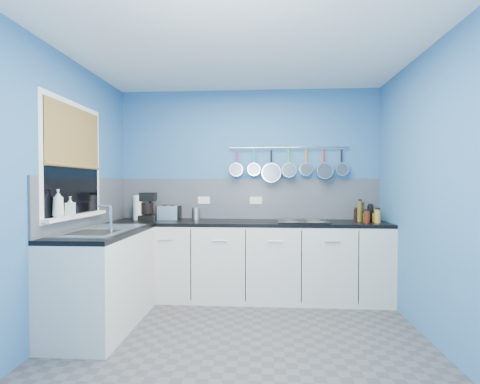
# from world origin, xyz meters

# --- Properties ---
(floor) EXTENTS (3.20, 3.00, 0.02)m
(floor) POSITION_xyz_m (0.00, 0.00, -0.01)
(floor) COLOR #47474C
(floor) RESTS_ON ground
(ceiling) EXTENTS (3.20, 3.00, 0.02)m
(ceiling) POSITION_xyz_m (0.00, 0.00, 2.51)
(ceiling) COLOR white
(ceiling) RESTS_ON ground
(wall_back) EXTENTS (3.20, 0.02, 2.50)m
(wall_back) POSITION_xyz_m (0.00, 1.51, 1.25)
(wall_back) COLOR #33679F
(wall_back) RESTS_ON ground
(wall_front) EXTENTS (3.20, 0.02, 2.50)m
(wall_front) POSITION_xyz_m (0.00, -1.51, 1.25)
(wall_front) COLOR #33679F
(wall_front) RESTS_ON ground
(wall_left) EXTENTS (0.02, 3.00, 2.50)m
(wall_left) POSITION_xyz_m (-1.61, 0.00, 1.25)
(wall_left) COLOR #33679F
(wall_left) RESTS_ON ground
(wall_right) EXTENTS (0.02, 3.00, 2.50)m
(wall_right) POSITION_xyz_m (1.61, 0.00, 1.25)
(wall_right) COLOR #33679F
(wall_right) RESTS_ON ground
(backsplash_back) EXTENTS (3.20, 0.02, 0.50)m
(backsplash_back) POSITION_xyz_m (0.00, 1.49, 1.15)
(backsplash_back) COLOR slate
(backsplash_back) RESTS_ON wall_back
(backsplash_left) EXTENTS (0.02, 1.80, 0.50)m
(backsplash_left) POSITION_xyz_m (-1.59, 0.60, 1.15)
(backsplash_left) COLOR slate
(backsplash_left) RESTS_ON wall_left
(cabinet_run_back) EXTENTS (3.20, 0.60, 0.86)m
(cabinet_run_back) POSITION_xyz_m (0.00, 1.20, 0.43)
(cabinet_run_back) COLOR beige
(cabinet_run_back) RESTS_ON ground
(worktop_back) EXTENTS (3.20, 0.60, 0.04)m
(worktop_back) POSITION_xyz_m (0.00, 1.20, 0.88)
(worktop_back) COLOR black
(worktop_back) RESTS_ON cabinet_run_back
(cabinet_run_left) EXTENTS (0.60, 1.20, 0.86)m
(cabinet_run_left) POSITION_xyz_m (-1.30, 0.30, 0.43)
(cabinet_run_left) COLOR beige
(cabinet_run_left) RESTS_ON ground
(worktop_left) EXTENTS (0.60, 1.20, 0.04)m
(worktop_left) POSITION_xyz_m (-1.30, 0.30, 0.88)
(worktop_left) COLOR black
(worktop_left) RESTS_ON cabinet_run_left
(window_frame) EXTENTS (0.01, 1.00, 1.10)m
(window_frame) POSITION_xyz_m (-1.58, 0.30, 1.55)
(window_frame) COLOR white
(window_frame) RESTS_ON wall_left
(window_glass) EXTENTS (0.01, 0.90, 1.00)m
(window_glass) POSITION_xyz_m (-1.57, 0.30, 1.55)
(window_glass) COLOR black
(window_glass) RESTS_ON wall_left
(bamboo_blind) EXTENTS (0.01, 0.90, 0.55)m
(bamboo_blind) POSITION_xyz_m (-1.56, 0.30, 1.77)
(bamboo_blind) COLOR olive
(bamboo_blind) RESTS_ON wall_left
(window_sill) EXTENTS (0.10, 0.98, 0.03)m
(window_sill) POSITION_xyz_m (-1.55, 0.30, 1.04)
(window_sill) COLOR white
(window_sill) RESTS_ON wall_left
(sink_unit) EXTENTS (0.50, 0.95, 0.01)m
(sink_unit) POSITION_xyz_m (-1.30, 0.30, 0.90)
(sink_unit) COLOR silver
(sink_unit) RESTS_ON worktop_left
(mixer_tap) EXTENTS (0.12, 0.08, 0.26)m
(mixer_tap) POSITION_xyz_m (-1.14, 0.12, 1.03)
(mixer_tap) COLOR silver
(mixer_tap) RESTS_ON worktop_left
(socket_left) EXTENTS (0.15, 0.01, 0.09)m
(socket_left) POSITION_xyz_m (-0.55, 1.48, 1.13)
(socket_left) COLOR white
(socket_left) RESTS_ON backsplash_back
(socket_right) EXTENTS (0.15, 0.01, 0.09)m
(socket_right) POSITION_xyz_m (0.10, 1.48, 1.13)
(socket_right) COLOR white
(socket_right) RESTS_ON backsplash_back
(pot_rail) EXTENTS (1.45, 0.02, 0.02)m
(pot_rail) POSITION_xyz_m (0.50, 1.45, 1.78)
(pot_rail) COLOR silver
(pot_rail) RESTS_ON wall_back
(soap_bottle_a) EXTENTS (0.12, 0.12, 0.24)m
(soap_bottle_a) POSITION_xyz_m (-1.53, -0.02, 1.17)
(soap_bottle_a) COLOR white
(soap_bottle_a) RESTS_ON window_sill
(soap_bottle_b) EXTENTS (0.10, 0.10, 0.17)m
(soap_bottle_b) POSITION_xyz_m (-1.53, 0.16, 1.14)
(soap_bottle_b) COLOR white
(soap_bottle_b) RESTS_ON window_sill
(paper_towel) EXTENTS (0.17, 0.17, 0.30)m
(paper_towel) POSITION_xyz_m (-1.30, 1.24, 1.05)
(paper_towel) COLOR white
(paper_towel) RESTS_ON worktop_back
(coffee_maker) EXTENTS (0.20, 0.22, 0.33)m
(coffee_maker) POSITION_xyz_m (-1.19, 1.25, 1.07)
(coffee_maker) COLOR black
(coffee_maker) RESTS_ON worktop_back
(toaster) EXTENTS (0.27, 0.17, 0.17)m
(toaster) POSITION_xyz_m (-0.96, 1.34, 0.98)
(toaster) COLOR silver
(toaster) RESTS_ON worktop_back
(canister) EXTENTS (0.12, 0.12, 0.14)m
(canister) POSITION_xyz_m (-0.62, 1.32, 0.97)
(canister) COLOR silver
(canister) RESTS_ON worktop_back
(hob) EXTENTS (0.57, 0.50, 0.01)m
(hob) POSITION_xyz_m (0.64, 1.18, 0.91)
(hob) COLOR black
(hob) RESTS_ON worktop_back
(pan_0) EXTENTS (0.17, 0.13, 0.36)m
(pan_0) POSITION_xyz_m (-0.13, 1.44, 1.60)
(pan_0) COLOR silver
(pan_0) RESTS_ON pot_rail
(pan_1) EXTENTS (0.16, 0.09, 0.35)m
(pan_1) POSITION_xyz_m (0.08, 1.44, 1.61)
(pan_1) COLOR silver
(pan_1) RESTS_ON pot_rail
(pan_2) EXTENTS (0.24, 0.09, 0.43)m
(pan_2) POSITION_xyz_m (0.29, 1.44, 1.57)
(pan_2) COLOR silver
(pan_2) RESTS_ON pot_rail
(pan_3) EXTENTS (0.18, 0.11, 0.37)m
(pan_3) POSITION_xyz_m (0.50, 1.44, 1.60)
(pan_3) COLOR silver
(pan_3) RESTS_ON pot_rail
(pan_4) EXTENTS (0.16, 0.06, 0.35)m
(pan_4) POSITION_xyz_m (0.71, 1.44, 1.61)
(pan_4) COLOR silver
(pan_4) RESTS_ON pot_rail
(pan_5) EXTENTS (0.20, 0.11, 0.39)m
(pan_5) POSITION_xyz_m (0.92, 1.44, 1.58)
(pan_5) COLOR silver
(pan_5) RESTS_ON pot_rail
(pan_6) EXTENTS (0.16, 0.08, 0.35)m
(pan_6) POSITION_xyz_m (1.14, 1.44, 1.60)
(pan_6) COLOR silver
(pan_6) RESTS_ON pot_rail
(condiment_0) EXTENTS (0.07, 0.07, 0.18)m
(condiment_0) POSITION_xyz_m (1.44, 1.31, 0.99)
(condiment_0) COLOR black
(condiment_0) RESTS_ON worktop_back
(condiment_1) EXTENTS (0.06, 0.06, 0.19)m
(condiment_1) POSITION_xyz_m (1.34, 1.30, 1.00)
(condiment_1) COLOR brown
(condiment_1) RESTS_ON worktop_back
(condiment_2) EXTENTS (0.05, 0.05, 0.14)m
(condiment_2) POSITION_xyz_m (1.28, 1.30, 0.97)
(condiment_2) COLOR black
(condiment_2) RESTS_ON worktop_back
(condiment_3) EXTENTS (0.07, 0.07, 0.10)m
(condiment_3) POSITION_xyz_m (1.47, 1.21, 0.95)
(condiment_3) COLOR #8C5914
(condiment_3) RESTS_ON worktop_back
(condiment_4) EXTENTS (0.07, 0.07, 0.10)m
(condiment_4) POSITION_xyz_m (1.36, 1.24, 0.95)
(condiment_4) COLOR #3F721E
(condiment_4) RESTS_ON worktop_back
(condiment_5) EXTENTS (0.05, 0.05, 0.24)m
(condiment_5) POSITION_xyz_m (1.29, 1.21, 1.02)
(condiment_5) COLOR brown
(condiment_5) RESTS_ON worktop_back
(condiment_6) EXTENTS (0.07, 0.07, 0.15)m
(condiment_6) POSITION_xyz_m (1.46, 1.11, 0.97)
(condiment_6) COLOR olive
(condiment_6) RESTS_ON worktop_back
(condiment_7) EXTENTS (0.07, 0.07, 0.13)m
(condiment_7) POSITION_xyz_m (1.34, 1.11, 0.97)
(condiment_7) COLOR #4C190C
(condiment_7) RESTS_ON worktop_back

